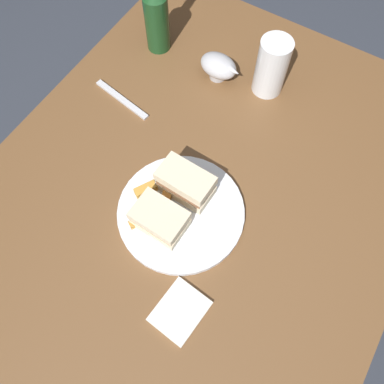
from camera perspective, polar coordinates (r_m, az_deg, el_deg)
ground_plane at (r=1.64m, az=0.89°, el=-10.29°), size 6.00×6.00×0.00m
dining_table at (r=1.29m, az=1.12°, el=-6.00°), size 1.19×0.97×0.74m
plate at (r=0.90m, az=-1.59°, el=-2.94°), size 0.29×0.29×0.02m
sandwich_half_left at (r=0.89m, az=-0.92°, el=1.27°), size 0.07×0.12×0.07m
sandwich_half_right at (r=0.86m, az=-4.63°, el=-3.85°), size 0.08×0.12×0.06m
potato_wedge_front at (r=0.89m, az=-7.47°, el=-4.10°), size 0.05×0.04×0.02m
potato_wedge_middle at (r=0.91m, az=-6.64°, el=0.34°), size 0.06×0.04×0.02m
potato_wedge_back at (r=0.90m, az=-3.86°, el=-1.26°), size 0.05×0.03×0.02m
potato_wedge_left_edge at (r=0.89m, az=-4.27°, el=-3.15°), size 0.04×0.06×0.01m
pint_glass at (r=1.07m, az=11.11°, el=16.86°), size 0.08×0.08×0.16m
gravy_boat at (r=1.10m, az=3.88°, el=17.58°), size 0.08×0.12×0.07m
cider_bottle at (r=1.14m, az=-5.14°, el=23.82°), size 0.07×0.07×0.27m
napkin at (r=0.85m, az=-1.76°, el=-16.71°), size 0.12×0.10×0.01m
fork at (r=1.09m, az=-10.02°, el=12.94°), size 0.05×0.18×0.01m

